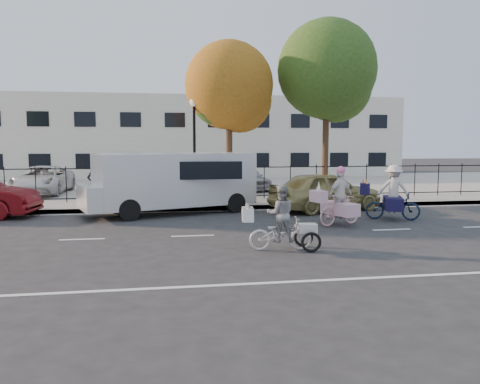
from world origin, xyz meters
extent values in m
plane|color=#333334|center=(0.00, 0.00, 0.00)|extent=(120.00, 120.00, 0.00)
cube|color=#A8A399|center=(0.00, 5.05, 0.07)|extent=(60.00, 0.10, 0.15)
cube|color=#A8A399|center=(0.00, 6.10, 0.07)|extent=(60.00, 2.20, 0.15)
cube|color=#A8A399|center=(0.00, 15.00, 0.07)|extent=(60.00, 15.60, 0.15)
cube|color=silver|center=(0.00, 25.00, 3.00)|extent=(34.00, 10.00, 6.00)
cylinder|color=black|center=(0.50, 6.80, 2.15)|extent=(0.12, 0.12, 4.00)
sphere|color=white|center=(0.50, 6.80, 4.30)|extent=(0.36, 0.36, 0.36)
cylinder|color=black|center=(-2.20, 6.80, 1.05)|extent=(0.06, 0.06, 1.80)
cylinder|color=black|center=(-1.50, 6.80, 1.05)|extent=(0.06, 0.06, 1.80)
cube|color=#59140F|center=(-1.85, 6.80, 1.65)|extent=(0.85, 0.04, 0.60)
imported|color=silver|center=(2.02, -2.06, 0.40)|extent=(1.58, 0.70, 0.80)
imported|color=white|center=(2.02, -2.06, 0.90)|extent=(0.74, 0.60, 1.40)
cube|color=silver|center=(1.22, -1.98, 0.89)|extent=(0.32, 0.52, 0.32)
cone|color=silver|center=(1.22, -1.87, 1.10)|extent=(0.12, 0.12, 0.16)
cone|color=silver|center=(1.22, -2.08, 1.10)|extent=(0.12, 0.12, 0.16)
torus|color=black|center=(2.68, -2.45, 0.25)|extent=(0.50, 0.13, 0.50)
torus|color=black|center=(2.68, -1.83, 0.25)|extent=(0.50, 0.13, 0.50)
cube|color=white|center=(2.68, -2.14, 0.53)|extent=(0.48, 0.36, 0.22)
imported|color=beige|center=(4.72, 0.97, 0.49)|extent=(1.69, 1.03, 0.98)
imported|color=white|center=(4.72, 0.97, 0.99)|extent=(0.98, 0.68, 1.55)
cube|color=#DAA6BB|center=(3.90, 0.65, 0.98)|extent=(0.47, 0.61, 0.35)
cone|color=white|center=(3.90, 0.65, 1.30)|extent=(0.12, 0.12, 0.32)
cube|color=#DAA6BB|center=(4.72, 0.97, 0.54)|extent=(0.97, 1.39, 0.39)
sphere|color=pink|center=(4.72, 0.97, 1.75)|extent=(0.28, 0.28, 0.28)
imported|color=#101C37|center=(6.92, 1.76, 0.47)|extent=(1.90, 1.25, 0.94)
imported|color=silver|center=(6.92, 1.76, 1.05)|extent=(1.21, 0.96, 1.65)
cube|color=#141036|center=(6.05, 2.11, 1.05)|extent=(0.51, 0.65, 0.38)
cone|color=#C2792D|center=(6.05, 2.30, 1.25)|extent=(0.13, 0.25, 0.34)
cone|color=#C2792D|center=(6.05, 1.92, 1.25)|extent=(0.13, 0.25, 0.34)
cube|color=#141036|center=(6.92, 1.76, 0.57)|extent=(1.04, 1.48, 0.42)
cube|color=silver|center=(-0.36, 4.50, 1.27)|extent=(6.12, 3.87, 1.91)
cube|color=silver|center=(-3.49, 4.50, 0.74)|extent=(1.18, 2.13, 0.85)
cylinder|color=black|center=(-2.37, 3.57, 0.37)|extent=(0.79, 0.50, 0.74)
cylinder|color=black|center=(-2.37, 5.43, 0.37)|extent=(0.79, 0.50, 0.74)
cylinder|color=black|center=(1.66, 3.57, 0.37)|extent=(0.79, 0.50, 0.74)
cylinder|color=black|center=(1.66, 5.43, 0.37)|extent=(0.79, 0.50, 0.74)
imported|color=tan|center=(5.38, 4.21, 0.76)|extent=(4.81, 3.05, 1.53)
imported|color=black|center=(-3.37, 5.40, 1.03)|extent=(0.77, 0.68, 1.76)
imported|color=silver|center=(-6.64, 10.90, 0.83)|extent=(2.38, 4.92, 1.35)
imported|color=#4C4E53|center=(1.79, 10.31, 0.78)|extent=(2.39, 4.05, 1.26)
imported|color=#A9AAB0|center=(3.50, 11.05, 0.76)|extent=(2.39, 3.85, 1.22)
cylinder|color=#442D1D|center=(2.05, 7.30, 2.23)|extent=(0.28, 0.28, 4.45)
sphere|color=#9F6219|center=(2.05, 7.30, 5.09)|extent=(3.82, 3.82, 3.82)
sphere|color=#9F6219|center=(2.55, 7.50, 4.45)|extent=(2.80, 2.80, 2.80)
cylinder|color=#442D1D|center=(6.44, 7.30, 2.57)|extent=(0.28, 0.28, 5.14)
sphere|color=#385B1E|center=(6.44, 7.30, 5.88)|extent=(4.41, 4.41, 4.41)
sphere|color=#385B1E|center=(6.94, 7.50, 5.14)|extent=(3.23, 3.23, 3.23)
camera|label=1|loc=(-0.75, -13.02, 2.61)|focal=35.00mm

